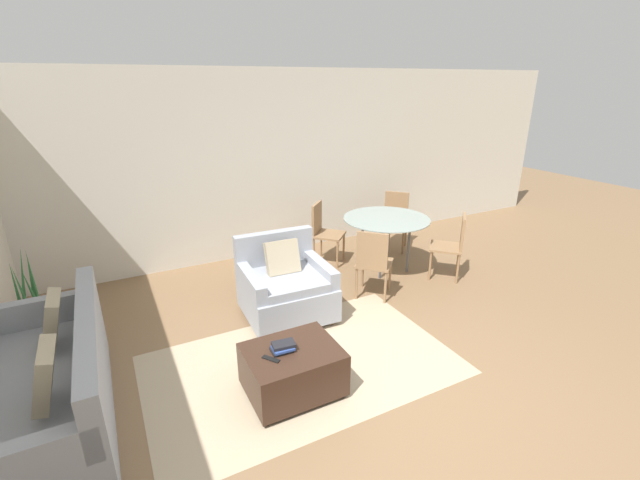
{
  "coord_description": "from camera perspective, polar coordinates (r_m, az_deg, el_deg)",
  "views": [
    {
      "loc": [
        -1.93,
        -2.27,
        2.57
      ],
      "look_at": [
        0.31,
        2.04,
        0.75
      ],
      "focal_mm": 24.0,
      "sensor_mm": 36.0,
      "label": 1
    }
  ],
  "objects": [
    {
      "name": "dining_chair_far_right",
      "position": [
        6.97,
        9.97,
        3.09
      ],
      "size": [
        0.59,
        0.59,
        0.9
      ],
      "color": "#93704C",
      "rests_on": "ground_plane"
    },
    {
      "name": "armchair",
      "position": [
        4.92,
        -4.64,
        -6.26
      ],
      "size": [
        0.98,
        0.94,
        0.92
      ],
      "color": "#999EA8",
      "rests_on": "ground_plane"
    },
    {
      "name": "dining_chair_near_left",
      "position": [
        5.26,
        7.11,
        -2.63
      ],
      "size": [
        0.59,
        0.59,
        0.9
      ],
      "color": "#93704C",
      "rests_on": "ground_plane"
    },
    {
      "name": "dining_chair_near_right",
      "position": [
        6.05,
        17.37,
        -0.29
      ],
      "size": [
        0.59,
        0.59,
        0.9
      ],
      "color": "#93704C",
      "rests_on": "ground_plane"
    },
    {
      "name": "wall_back",
      "position": [
        6.43,
        -9.66,
        9.53
      ],
      "size": [
        12.0,
        0.06,
        2.75
      ],
      "color": "beige",
      "rests_on": "ground_plane"
    },
    {
      "name": "dining_table",
      "position": [
        6.05,
        8.83,
        2.2
      ],
      "size": [
        1.2,
        1.2,
        0.77
      ],
      "color": "#8C9E99",
      "rests_on": "ground_plane"
    },
    {
      "name": "area_rug",
      "position": [
        4.29,
        -2.35,
        -16.26
      ],
      "size": [
        2.89,
        1.78,
        0.01
      ],
      "color": "tan",
      "rests_on": "ground_plane"
    },
    {
      "name": "potted_plant",
      "position": [
        5.34,
        -33.48,
        -9.19
      ],
      "size": [
        0.39,
        0.39,
        1.04
      ],
      "color": "maroon",
      "rests_on": "ground_plane"
    },
    {
      "name": "tv_remote_primary",
      "position": [
        3.65,
        -6.56,
        -15.48
      ],
      "size": [
        0.12,
        0.15,
        0.01
      ],
      "color": "black",
      "rests_on": "ottoman"
    },
    {
      "name": "book_stack",
      "position": [
        3.72,
        -4.99,
        -14.06
      ],
      "size": [
        0.21,
        0.16,
        0.07
      ],
      "color": "black",
      "rests_on": "ottoman"
    },
    {
      "name": "ottoman",
      "position": [
        3.86,
        -3.68,
        -16.78
      ],
      "size": [
        0.79,
        0.63,
        0.43
      ],
      "color": "#382319",
      "rests_on": "ground_plane"
    },
    {
      "name": "ground_plane",
      "position": [
        3.94,
        10.38,
        -20.67
      ],
      "size": [
        20.0,
        20.0,
        0.0
      ],
      "primitive_type": "plane",
      "color": "brown"
    },
    {
      "name": "dining_chair_far_left",
      "position": [
        6.3,
        0.45,
        1.5
      ],
      "size": [
        0.59,
        0.59,
        0.9
      ],
      "color": "#93704C",
      "rests_on": "ground_plane"
    },
    {
      "name": "couch",
      "position": [
        4.09,
        -31.91,
        -16.7
      ],
      "size": [
        0.87,
        2.04,
        0.9
      ],
      "color": "#999EA8",
      "rests_on": "ground_plane"
    }
  ]
}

